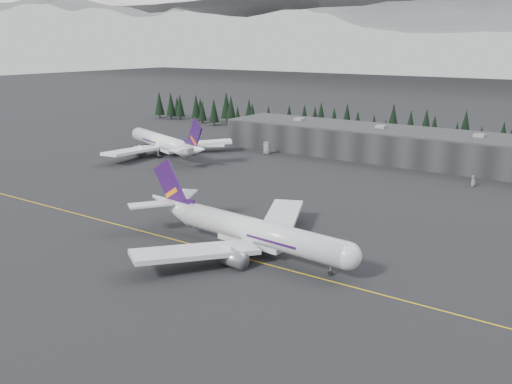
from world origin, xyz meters
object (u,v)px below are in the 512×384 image
Objects in this scene: gse_vehicle_b at (473,185)px; terminal at (403,145)px; jet_parked at (166,143)px; jet_main at (243,228)px; gse_vehicle_a at (267,152)px.

terminal is at bearing -135.04° from gse_vehicle_b.
jet_parked reaches higher than terminal.
terminal is 2.51× the size of jet_parked.
jet_parked is (-94.80, 72.51, 0.19)m from jet_main.
gse_vehicle_b is (89.87, -7.24, -0.11)m from gse_vehicle_a.
jet_parked is 16.32× the size of gse_vehicle_b.
jet_main reaches higher than gse_vehicle_a.
terminal is 99.61m from jet_parked.
gse_vehicle_a is (-62.07, 101.00, -4.50)m from jet_main.
jet_parked is at bearing 146.82° from jet_main.
terminal is 28.79× the size of gse_vehicle_a.
terminal is 2.51× the size of jet_main.
jet_main is (8.73, -122.64, -1.03)m from terminal.
gse_vehicle_a is at bearing 125.81° from jet_main.
jet_main is at bearing -71.48° from gse_vehicle_a.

